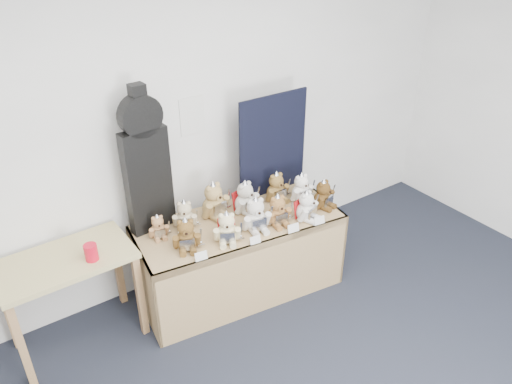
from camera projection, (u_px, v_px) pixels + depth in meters
room_shell at (192, 116)px, 3.84m from camera, size 6.00×6.00×6.00m
display_table at (243, 241)px, 3.95m from camera, size 1.70×0.88×0.68m
side_table at (67, 273)px, 3.45m from camera, size 0.92×0.52×0.76m
guitar_case at (146, 163)px, 3.58m from camera, size 0.35×0.13×1.14m
navy_board at (273, 145)px, 4.12m from camera, size 0.65×0.02×0.87m
red_cup at (91, 252)px, 3.35m from camera, size 0.09×0.09×0.12m
teddy_front_far_left at (186, 236)px, 3.56m from camera, size 0.22×0.22×0.28m
teddy_front_left at (227, 229)px, 3.64m from camera, size 0.22×0.23×0.28m
teddy_front_centre at (256, 216)px, 3.76m from camera, size 0.25×0.23×0.31m
teddy_front_right at (278, 211)px, 3.84m from camera, size 0.23×0.20×0.28m
teddy_front_far_right at (307, 207)px, 3.90m from camera, size 0.23×0.22×0.28m
teddy_front_end at (324, 195)px, 4.06m from camera, size 0.23×0.21×0.27m
teddy_back_left at (185, 216)px, 3.80m from camera, size 0.21×0.21×0.26m
teddy_back_centre_left at (214, 202)px, 3.93m from camera, size 0.28×0.24×0.33m
teddy_back_centre_right at (246, 199)px, 3.99m from camera, size 0.25×0.23×0.30m
teddy_back_right at (277, 188)px, 4.15m from camera, size 0.23×0.18×0.29m
teddy_back_end at (301, 189)px, 4.15m from camera, size 0.22×0.18×0.27m
teddy_back_far_left at (158, 228)px, 3.70m from camera, size 0.17×0.15×0.21m
entry_card_a at (201, 256)px, 3.48m from camera, size 0.09×0.03×0.06m
entry_card_b at (255, 240)px, 3.65m from camera, size 0.09×0.03×0.06m
entry_card_c at (293, 228)px, 3.78m from camera, size 0.10×0.03×0.07m
entry_card_d at (320, 220)px, 3.87m from camera, size 0.09×0.03×0.06m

